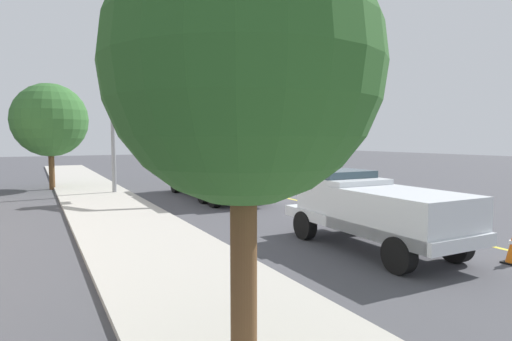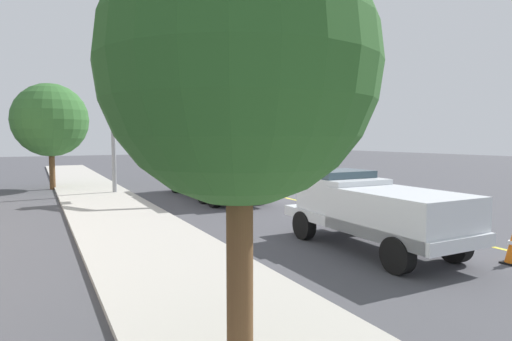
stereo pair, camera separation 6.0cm
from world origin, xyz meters
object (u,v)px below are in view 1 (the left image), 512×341
object	(u,v)px
utility_bucket_truck	(213,165)
traffic_signal_mast	(119,93)
traffic_cone_trailing	(219,182)
passing_minivan	(241,166)
service_pickup_truck	(374,209)
traffic_cone_mid_front	(357,211)
traffic_cone_mid_rear	(265,191)

from	to	relation	value
utility_bucket_truck	traffic_signal_mast	bearing A→B (deg)	66.04
traffic_cone_trailing	passing_minivan	bearing A→B (deg)	-40.75
service_pickup_truck	traffic_signal_mast	world-z (taller)	traffic_signal_mast
passing_minivan	traffic_cone_mid_front	distance (m)	16.57
traffic_cone_mid_front	traffic_cone_mid_rear	distance (m)	6.73
service_pickup_truck	traffic_signal_mast	bearing A→B (deg)	15.79
traffic_cone_mid_rear	traffic_cone_trailing	bearing A→B (deg)	1.09
traffic_cone_trailing	traffic_signal_mast	size ratio (longest dim) A/B	0.11
traffic_cone_trailing	traffic_signal_mast	distance (m)	7.80
service_pickup_truck	passing_minivan	world-z (taller)	service_pickup_truck
utility_bucket_truck	service_pickup_truck	world-z (taller)	utility_bucket_truck
passing_minivan	traffic_signal_mast	bearing A→B (deg)	120.18
traffic_cone_trailing	traffic_cone_mid_rear	bearing A→B (deg)	-178.91
utility_bucket_truck	traffic_cone_mid_rear	world-z (taller)	utility_bucket_truck
utility_bucket_truck	traffic_cone_mid_rear	size ratio (longest dim) A/B	10.10
traffic_cone_trailing	service_pickup_truck	bearing A→B (deg)	171.49
traffic_cone_mid_front	traffic_signal_mast	size ratio (longest dim) A/B	0.12
service_pickup_truck	utility_bucket_truck	bearing A→B (deg)	-1.82
service_pickup_truck	passing_minivan	bearing A→B (deg)	-17.20
service_pickup_truck	traffic_cone_mid_rear	size ratio (longest dim) A/B	6.92
traffic_cone_mid_rear	service_pickup_truck	bearing A→B (deg)	166.55
traffic_cone_mid_front	service_pickup_truck	bearing A→B (deg)	143.91
service_pickup_truck	traffic_cone_trailing	distance (m)	14.96
passing_minivan	service_pickup_truck	bearing A→B (deg)	162.80
passing_minivan	traffic_signal_mast	distance (m)	11.99
passing_minivan	traffic_cone_mid_rear	world-z (taller)	passing_minivan
utility_bucket_truck	traffic_signal_mast	distance (m)	5.80
traffic_cone_trailing	traffic_cone_mid_front	bearing A→B (deg)	179.63
traffic_signal_mast	traffic_cone_trailing	bearing A→B (deg)	-77.26
traffic_cone_mid_front	traffic_cone_mid_rear	bearing A→B (deg)	-1.49
service_pickup_truck	traffic_cone_mid_front	distance (m)	3.69
traffic_cone_mid_front	traffic_signal_mast	xyz separation A→B (m)	(10.49, 5.93, 4.78)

